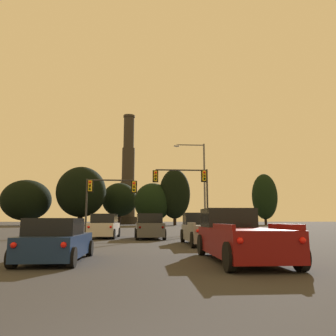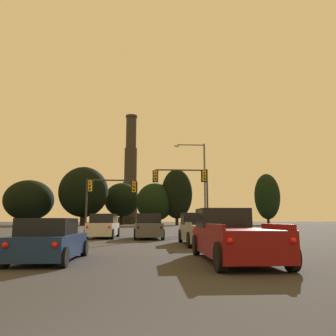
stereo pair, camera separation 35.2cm
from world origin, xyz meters
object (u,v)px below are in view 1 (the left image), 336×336
(suv_left_lane_front, at_px, (104,226))
(traffic_light_overhead_left, at_px, (104,192))
(pickup_truck_right_lane_second, at_px, (203,230))
(street_lamp, at_px, (200,178))
(pickup_truck_right_lane_third, at_px, (238,237))
(traffic_light_overhead_right, at_px, (189,184))
(hatchback_left_lane_third, at_px, (57,241))
(smokestack, at_px, (128,180))
(suv_center_lane_front, at_px, (149,227))

(suv_left_lane_front, relative_size, traffic_light_overhead_left, 0.92)
(pickup_truck_right_lane_second, xyz_separation_m, street_lamp, (2.71, 16.78, 5.22))
(pickup_truck_right_lane_third, distance_m, traffic_light_overhead_right, 21.98)
(suv_left_lane_front, bearing_deg, hatchback_left_lane_third, -88.17)
(suv_left_lane_front, relative_size, smokestack, 0.13)
(suv_center_lane_front, relative_size, pickup_truck_right_lane_second, 0.90)
(pickup_truck_right_lane_third, distance_m, smokestack, 104.21)
(traffic_light_overhead_left, distance_m, traffic_light_overhead_right, 8.58)
(pickup_truck_right_lane_second, bearing_deg, traffic_light_overhead_right, 85.14)
(hatchback_left_lane_third, xyz_separation_m, traffic_light_overhead_right, (7.46, 21.42, 4.34))
(suv_left_lane_front, bearing_deg, suv_center_lane_front, -18.96)
(suv_left_lane_front, xyz_separation_m, street_lamp, (9.24, 9.57, 5.12))
(pickup_truck_right_lane_second, distance_m, hatchback_left_lane_third, 9.90)
(smokestack, bearing_deg, pickup_truck_right_lane_third, -84.84)
(pickup_truck_right_lane_second, distance_m, street_lamp, 17.78)
(pickup_truck_right_lane_third, xyz_separation_m, traffic_light_overhead_left, (-7.24, 20.84, 3.28))
(pickup_truck_right_lane_second, xyz_separation_m, traffic_light_overhead_right, (1.12, 13.82, 4.20))
(hatchback_left_lane_third, bearing_deg, pickup_truck_right_lane_second, 49.83)
(hatchback_left_lane_third, distance_m, traffic_light_overhead_left, 21.02)
(suv_left_lane_front, xyz_separation_m, hatchback_left_lane_third, (0.19, -14.81, -0.23))
(pickup_truck_right_lane_third, height_order, hatchback_left_lane_third, pickup_truck_right_lane_third)
(hatchback_left_lane_third, bearing_deg, traffic_light_overhead_left, 92.55)
(hatchback_left_lane_third, relative_size, smokestack, 0.11)
(hatchback_left_lane_third, height_order, street_lamp, street_lamp)
(traffic_light_overhead_left, relative_size, smokestack, 0.14)
(pickup_truck_right_lane_third, bearing_deg, traffic_light_overhead_left, 109.23)
(traffic_light_overhead_left, height_order, traffic_light_overhead_right, traffic_light_overhead_right)
(traffic_light_overhead_right, bearing_deg, pickup_truck_right_lane_third, -93.34)
(suv_center_lane_front, bearing_deg, smokestack, 91.34)
(suv_left_lane_front, relative_size, suv_center_lane_front, 0.99)
(pickup_truck_right_lane_second, height_order, traffic_light_overhead_left, traffic_light_overhead_left)
(pickup_truck_right_lane_third, height_order, suv_center_lane_front, suv_center_lane_front)
(hatchback_left_lane_third, relative_size, traffic_light_overhead_left, 0.77)
(suv_left_lane_front, distance_m, suv_center_lane_front, 3.71)
(suv_left_lane_front, xyz_separation_m, traffic_light_overhead_right, (7.65, 6.61, 4.11))
(traffic_light_overhead_right, bearing_deg, smokestack, 97.39)
(smokestack, bearing_deg, suv_left_lane_front, -88.11)
(suv_left_lane_front, height_order, suv_center_lane_front, same)
(suv_left_lane_front, xyz_separation_m, traffic_light_overhead_left, (-0.85, 5.90, 3.19))
(suv_left_lane_front, bearing_deg, street_lamp, 47.07)
(pickup_truck_right_lane_third, xyz_separation_m, hatchback_left_lane_third, (-6.20, 0.12, -0.14))
(street_lamp, relative_size, smokestack, 0.26)
(suv_left_lane_front, bearing_deg, traffic_light_overhead_left, 99.25)
(pickup_truck_right_lane_second, relative_size, hatchback_left_lane_third, 1.34)
(hatchback_left_lane_third, bearing_deg, suv_left_lane_front, 90.42)
(hatchback_left_lane_third, relative_size, traffic_light_overhead_right, 0.63)
(pickup_truck_right_lane_third, height_order, traffic_light_overhead_left, traffic_light_overhead_left)
(pickup_truck_right_lane_third, relative_size, street_lamp, 0.55)
(traffic_light_overhead_right, relative_size, smokestack, 0.17)
(pickup_truck_right_lane_second, bearing_deg, smokestack, 95.42)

